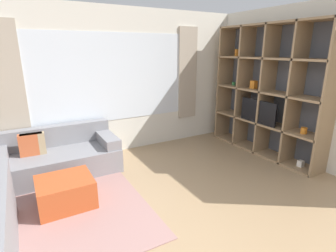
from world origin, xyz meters
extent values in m
cube|color=silver|center=(0.00, 3.31, 1.35)|extent=(6.60, 0.07, 2.70)
cube|color=white|center=(0.00, 3.27, 1.45)|extent=(2.97, 0.01, 1.60)
cube|color=#B2A38E|center=(-1.66, 3.26, 1.45)|extent=(0.44, 0.03, 1.90)
cube|color=#B2A38E|center=(1.66, 3.26, 1.45)|extent=(0.44, 0.03, 1.90)
cube|color=silver|center=(2.74, 1.64, 1.35)|extent=(0.07, 4.48, 2.70)
cube|color=gray|center=(-1.46, 1.67, 0.01)|extent=(2.39, 2.29, 0.01)
cube|color=#515660|center=(2.69, 1.83, 1.20)|extent=(0.02, 2.31, 2.40)
cube|color=#997A56|center=(2.48, 0.68, 1.20)|extent=(0.43, 0.04, 2.40)
cube|color=#997A56|center=(2.48, 1.25, 1.20)|extent=(0.43, 0.04, 2.40)
cube|color=#997A56|center=(2.48, 1.83, 1.20)|extent=(0.43, 0.04, 2.40)
cube|color=#997A56|center=(2.48, 2.41, 1.20)|extent=(0.43, 0.04, 2.40)
cube|color=#997A56|center=(2.48, 2.99, 1.20)|extent=(0.43, 0.04, 2.40)
cube|color=#997A56|center=(2.48, 1.83, 0.02)|extent=(0.43, 2.31, 0.04)
cube|color=#997A56|center=(2.48, 1.83, 0.60)|extent=(0.43, 2.31, 0.04)
cube|color=#997A56|center=(2.48, 1.83, 1.20)|extent=(0.43, 2.31, 0.04)
cube|color=#997A56|center=(2.48, 1.83, 1.80)|extent=(0.43, 2.31, 0.04)
cube|color=#997A56|center=(2.48, 1.83, 2.38)|extent=(0.43, 2.31, 0.04)
cube|color=black|center=(2.31, 1.84, 0.83)|extent=(0.04, 0.80, 0.43)
cube|color=black|center=(2.33, 1.84, 0.63)|extent=(0.10, 0.24, 0.03)
cube|color=white|center=(2.46, 0.96, 0.09)|extent=(0.09, 0.09, 0.11)
cylinder|color=orange|center=(2.46, 0.99, 0.67)|extent=(0.10, 0.10, 0.10)
cylinder|color=orange|center=(2.46, 2.67, 1.89)|extent=(0.08, 0.08, 0.14)
cylinder|color=#388947|center=(2.46, 2.69, 1.25)|extent=(0.07, 0.07, 0.07)
cube|color=orange|center=(2.46, 2.15, 1.29)|extent=(0.11, 0.11, 0.15)
cylinder|color=red|center=(2.46, 2.14, 0.70)|extent=(0.06, 0.06, 0.16)
cube|color=gray|center=(-1.12, 2.77, 0.19)|extent=(1.84, 0.89, 0.38)
cube|color=gray|center=(-1.12, 3.13, 0.55)|extent=(1.84, 0.18, 0.34)
cube|color=gray|center=(-0.32, 2.77, 0.46)|extent=(0.24, 0.83, 0.16)
cube|color=tan|center=(-1.45, 2.85, 0.55)|extent=(0.35, 0.14, 0.34)
cube|color=#C65B33|center=(-1.48, 2.85, 0.55)|extent=(0.34, 0.13, 0.34)
cube|color=#B74C23|center=(-1.19, 1.79, 0.19)|extent=(0.68, 0.61, 0.37)
camera|label=1|loc=(-1.52, -1.47, 1.97)|focal=28.00mm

